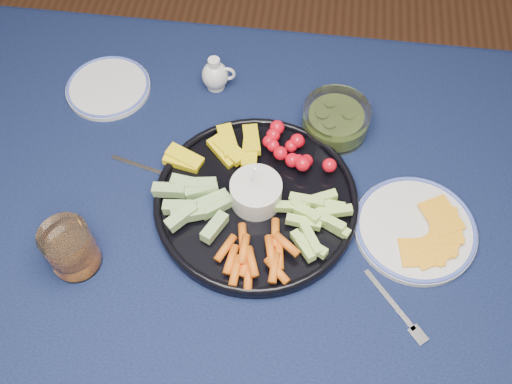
# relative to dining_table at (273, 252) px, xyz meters

# --- Properties ---
(dining_table) EXTENTS (1.67, 1.07, 0.75)m
(dining_table) POSITION_rel_dining_table_xyz_m (0.00, 0.00, 0.00)
(dining_table) COLOR #50361A
(dining_table) RESTS_ON ground
(crudite_platter) EXTENTS (0.38, 0.38, 0.12)m
(crudite_platter) POSITION_rel_dining_table_xyz_m (-0.04, 0.05, 0.11)
(crudite_platter) COLOR black
(crudite_platter) RESTS_ON dining_table
(creamer_pitcher) EXTENTS (0.07, 0.06, 0.08)m
(creamer_pitcher) POSITION_rel_dining_table_xyz_m (-0.16, 0.34, 0.12)
(creamer_pitcher) COLOR white
(creamer_pitcher) RESTS_ON dining_table
(pickle_bowl) EXTENTS (0.14, 0.14, 0.06)m
(pickle_bowl) POSITION_rel_dining_table_xyz_m (0.10, 0.25, 0.12)
(pickle_bowl) COLOR white
(pickle_bowl) RESTS_ON dining_table
(cheese_plate) EXTENTS (0.22, 0.22, 0.03)m
(cheese_plate) POSITION_rel_dining_table_xyz_m (0.26, 0.03, 0.10)
(cheese_plate) COLOR silver
(cheese_plate) RESTS_ON dining_table
(juice_tumbler) EXTENTS (0.09, 0.09, 0.10)m
(juice_tumbler) POSITION_rel_dining_table_xyz_m (-0.34, -0.11, 0.13)
(juice_tumbler) COLOR white
(juice_tumbler) RESTS_ON dining_table
(fork_left) EXTENTS (0.15, 0.05, 0.00)m
(fork_left) POSITION_rel_dining_table_xyz_m (-0.25, 0.10, 0.09)
(fork_left) COLOR silver
(fork_left) RESTS_ON dining_table
(fork_right) EXTENTS (0.11, 0.13, 0.00)m
(fork_right) POSITION_rel_dining_table_xyz_m (0.23, -0.13, 0.09)
(fork_right) COLOR silver
(fork_right) RESTS_ON dining_table
(side_plate_extra) EXTENTS (0.18, 0.18, 0.01)m
(side_plate_extra) POSITION_rel_dining_table_xyz_m (-0.39, 0.30, 0.10)
(side_plate_extra) COLOR silver
(side_plate_extra) RESTS_ON dining_table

